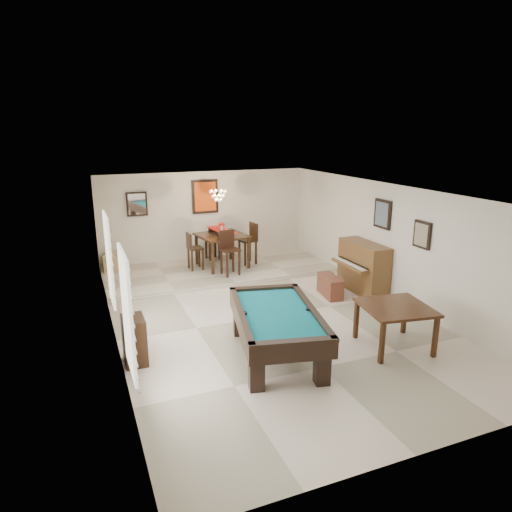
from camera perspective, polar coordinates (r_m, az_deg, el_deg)
ground_plane at (r=9.53m, az=1.36°, el=-7.64°), size 6.00×9.00×0.02m
wall_back at (r=13.24m, az=-6.36°, el=4.85°), size 6.00×0.04×2.60m
wall_front at (r=5.54m, az=20.63°, el=-11.78°), size 6.00×0.04×2.60m
wall_left at (r=8.41m, az=-17.71°, el=-2.10°), size 0.04×9.00×2.60m
wall_right at (r=10.61m, az=16.46°, el=1.61°), size 0.04×9.00×2.60m
ceiling at (r=8.83m, az=1.47°, el=8.11°), size 6.00×9.00×0.04m
dining_step at (r=12.37m, az=-4.60°, el=-1.79°), size 6.00×2.50×0.12m
window_left_front at (r=6.31m, az=-15.79°, el=-6.91°), size 0.06×1.00×1.70m
window_left_rear at (r=8.96m, az=-17.89°, el=-0.38°), size 0.06×1.00×1.70m
pool_table at (r=7.82m, az=2.58°, el=-9.77°), size 1.80×2.65×0.81m
square_table at (r=8.49m, az=16.89°, el=-8.45°), size 1.29×1.29×0.78m
upright_piano at (r=10.98m, az=12.66°, el=-1.48°), size 0.80×1.43×1.19m
piano_bench at (r=10.72m, az=9.24°, el=-3.75°), size 0.45×0.88×0.47m
apothecary_chest at (r=7.89m, az=-14.96°, el=-10.13°), size 0.35×0.53×0.80m
dining_table at (r=12.40m, az=-4.25°, el=0.95°), size 1.37×1.37×1.01m
flower_vase at (r=12.26m, az=-4.31°, el=3.73°), size 0.16×0.16×0.22m
dining_chair_south at (r=11.64m, az=-3.26°, el=0.35°), size 0.48×0.48×1.14m
dining_chair_north at (r=13.13m, az=-5.47°, el=1.68°), size 0.40×0.40×0.97m
dining_chair_west at (r=12.21m, az=-7.59°, el=0.62°), size 0.39×0.39×1.00m
dining_chair_east at (r=12.60m, az=-1.06°, el=1.56°), size 0.48×0.48×1.14m
corner_bench at (r=12.65m, az=-17.40°, el=-0.72°), size 0.52×0.60×0.46m
chandelier at (r=11.86m, az=-4.75°, el=8.05°), size 0.44×0.44×0.60m
back_painting at (r=13.10m, az=-6.39°, el=7.40°), size 0.75×0.06×0.95m
back_mirror at (r=12.74m, az=-14.67°, el=6.30°), size 0.55×0.06×0.65m
right_picture_upper at (r=10.70m, az=15.55°, el=5.07°), size 0.06×0.55×0.65m
right_picture_lower at (r=9.76m, az=20.06°, el=2.52°), size 0.06×0.45×0.55m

